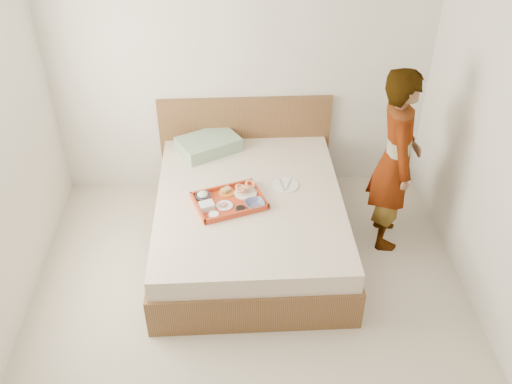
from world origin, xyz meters
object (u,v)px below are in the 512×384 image
object	(u,v)px
bed	(250,221)
tray	(229,201)
person	(395,161)
dinner_plate	(285,185)

from	to	relation	value
bed	tray	world-z (taller)	tray
tray	person	xyz separation A→B (m)	(1.38, 0.13, 0.26)
bed	person	size ratio (longest dim) A/B	1.23
tray	dinner_plate	xyz separation A→B (m)	(0.48, 0.22, -0.02)
dinner_plate	person	distance (m)	0.94
tray	bed	bearing A→B (deg)	7.58
tray	dinner_plate	world-z (taller)	tray
dinner_plate	person	xyz separation A→B (m)	(0.90, -0.09, 0.28)
dinner_plate	bed	bearing A→B (deg)	-155.99
tray	person	distance (m)	1.41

